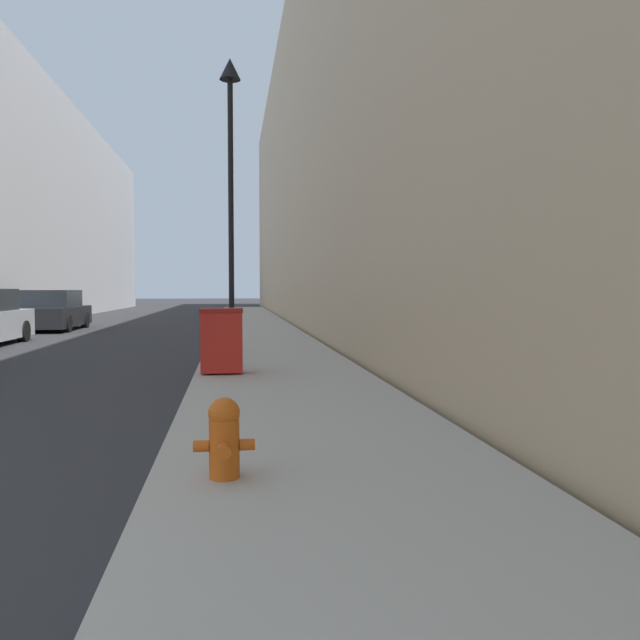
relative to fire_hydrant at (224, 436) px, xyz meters
The scene contains 6 objects.
sidewalk_right 15.69m from the fire_hydrant, 86.60° to the left, with size 3.05×60.00×0.13m.
building_right_stone 26.13m from the fire_hydrant, 70.11° to the left, with size 12.00×60.00×15.02m.
fire_hydrant is the anchor object (origin of this frame).
trash_bin 6.09m from the fire_hydrant, 91.18° to the left, with size 0.73×0.57×1.14m.
lamppost 10.76m from the fire_hydrant, 89.76° to the left, with size 0.48×0.48×6.75m.
parked_sedan_far 21.47m from the fire_hydrant, 108.55° to the left, with size 1.99×4.66×1.55m.
Camera 1 is at (4.49, -2.51, 1.60)m, focal length 35.00 mm.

